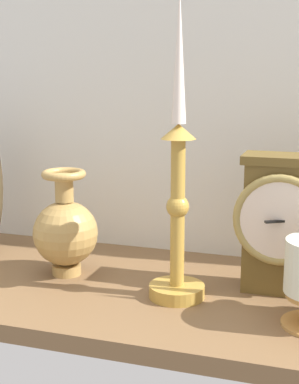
{
  "coord_description": "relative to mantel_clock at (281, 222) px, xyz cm",
  "views": [
    {
      "loc": [
        19.79,
        -75.42,
        30.95
      ],
      "look_at": [
        -4.86,
        0.0,
        14.0
      ],
      "focal_mm": 54.16,
      "sensor_mm": 36.0,
      "label": 1
    }
  ],
  "objects": [
    {
      "name": "candlestick_tall_left",
      "position": [
        -12.83,
        -6.67,
        3.9
      ],
      "size": [
        7.7,
        7.7,
        40.92
      ],
      "color": "#BC913A",
      "rests_on": "ground_plane"
    },
    {
      "name": "mantel_clock",
      "position": [
        0.0,
        0.0,
        0.0
      ],
      "size": [
        12.67,
        8.22,
        19.45
      ],
      "color": "brown",
      "rests_on": "ground_plane"
    },
    {
      "name": "ground_plane",
      "position": [
        -13.08,
        -3.94,
        -11.26
      ],
      "size": [
        100.0,
        36.0,
        2.4
      ],
      "primitive_type": "cube",
      "color": "brown"
    },
    {
      "name": "brass_vase_bulbous",
      "position": [
        -31.62,
        -3.07,
        -3.06
      ],
      "size": [
        9.85,
        9.85,
        16.21
      ],
      "color": "#B0894A",
      "rests_on": "ground_plane"
    },
    {
      "name": "back_wall",
      "position": [
        -13.08,
        14.56,
        22.44
      ],
      "size": [
        120.0,
        2.0,
        65.0
      ],
      "primitive_type": "cube",
      "color": "silver",
      "rests_on": "ground_plane"
    }
  ]
}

